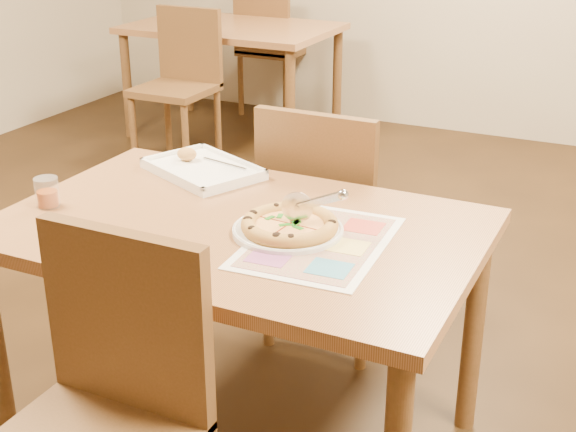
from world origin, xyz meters
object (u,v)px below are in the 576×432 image
at_px(plate, 288,231).
at_px(chair_far, 325,202).
at_px(pizza_cutter, 312,203).
at_px(chair_near, 106,387).
at_px(glass_tumbler, 47,194).
at_px(appetizer_tray, 202,169).
at_px(menu, 318,242).
at_px(dining_table, 239,251).
at_px(bg_table, 232,38).
at_px(bg_chair_far, 268,36).
at_px(bg_chair_near, 182,67).
at_px(pizza, 290,225).

bearing_deg(plate, chair_far, 104.04).
bearing_deg(pizza_cutter, plate, -175.77).
relative_size(chair_near, glass_tumbler, 5.51).
relative_size(chair_near, appetizer_tray, 1.09).
height_order(plate, menu, plate).
xyz_separation_m(dining_table, glass_tumbler, (-0.55, -0.13, 0.12)).
xyz_separation_m(pizza_cutter, appetizer_tray, (-0.51, 0.29, -0.08)).
bearing_deg(chair_far, pizza_cutter, 109.81).
distance_m(bg_table, glass_tumbler, 3.11).
distance_m(chair_far, bg_table, 2.72).
relative_size(bg_chair_far, pizza_cutter, 2.91).
distance_m(dining_table, plate, 0.18).
relative_size(glass_tumbler, menu, 0.18).
relative_size(bg_chair_near, bg_chair_far, 1.00).
bearing_deg(pizza, plate, 139.98).
bearing_deg(chair_far, bg_chair_far, -59.35).
relative_size(dining_table, pizza, 5.06).
bearing_deg(chair_near, bg_chair_near, 119.74).
distance_m(bg_chair_near, glass_tumbler, 2.56).
bearing_deg(plate, pizza_cutter, 19.50).
height_order(chair_far, bg_chair_near, same).
height_order(bg_table, bg_chair_near, bg_chair_near).
distance_m(plate, menu, 0.10).
height_order(chair_near, appetizer_tray, chair_near).
relative_size(chair_far, menu, 0.99).
xyz_separation_m(appetizer_tray, glass_tumbler, (-0.25, -0.43, 0.02)).
relative_size(plate, appetizer_tray, 0.68).
height_order(chair_near, plate, chair_near).
bearing_deg(appetizer_tray, dining_table, -45.19).
bearing_deg(pizza, dining_table, 176.39).
xyz_separation_m(dining_table, chair_near, (0.00, -0.60, -0.07)).
relative_size(dining_table, bg_chair_near, 2.77).
bearing_deg(pizza, pizza_cutter, 28.26).
height_order(dining_table, chair_far, chair_far).
height_order(pizza, menu, pizza).
height_order(bg_chair_far, menu, bg_chair_far).
relative_size(chair_near, menu, 0.99).
bearing_deg(bg_chair_far, menu, 119.06).
distance_m(pizza_cutter, menu, 0.10).
relative_size(bg_chair_far, plate, 1.60).
bearing_deg(glass_tumbler, bg_table, 109.73).
xyz_separation_m(chair_far, bg_table, (-1.60, 2.20, 0.07)).
height_order(chair_near, glass_tumbler, chair_near).
relative_size(dining_table, chair_far, 2.77).
bearing_deg(appetizer_tray, chair_near, -71.55).
bearing_deg(pizza_cutter, chair_far, 94.54).
bearing_deg(bg_table, plate, -58.01).
bearing_deg(chair_far, menu, 111.60).
bearing_deg(appetizer_tray, plate, -34.15).
relative_size(plate, pizza_cutter, 1.82).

